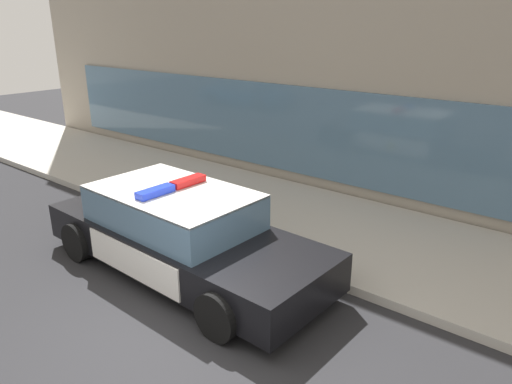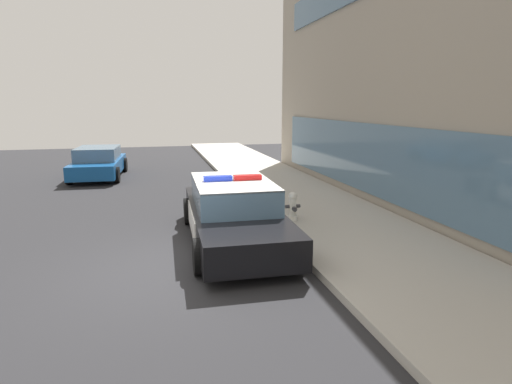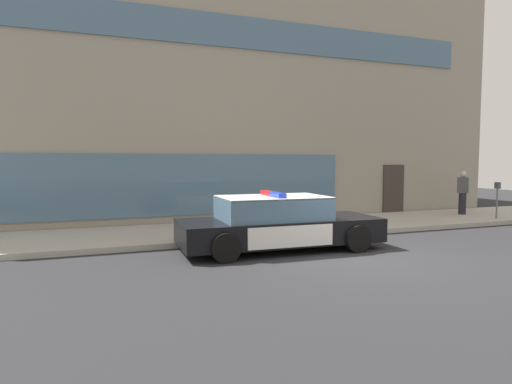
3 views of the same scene
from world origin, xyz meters
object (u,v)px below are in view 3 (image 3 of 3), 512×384
parking_meter (497,193)px  fire_hydrant (226,223)px  police_cruiser (278,223)px  pedestrian_on_sidewalk (463,193)px

parking_meter → fire_hydrant: bearing=179.5°
fire_hydrant → police_cruiser: bearing=-62.4°
police_cruiser → pedestrian_on_sidewalk: pedestrian_on_sidewalk is taller
police_cruiser → pedestrian_on_sidewalk: (9.29, 3.02, 0.33)m
fire_hydrant → parking_meter: size_ratio=0.54×
pedestrian_on_sidewalk → police_cruiser: bearing=160.1°
police_cruiser → pedestrian_on_sidewalk: size_ratio=3.04×
fire_hydrant → parking_meter: 10.37m
pedestrian_on_sidewalk → parking_meter: bearing=-120.7°
parking_meter → police_cruiser: bearing=-170.4°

